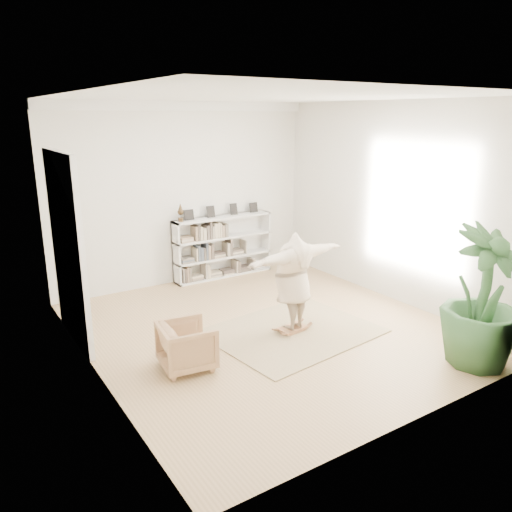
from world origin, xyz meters
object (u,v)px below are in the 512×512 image
(rocker_board, at_px, (292,328))
(person, at_px, (293,279))
(armchair, at_px, (187,346))
(houseplant, at_px, (483,298))
(bookshelf, at_px, (223,247))

(rocker_board, height_order, person, person)
(armchair, bearing_deg, houseplant, -113.77)
(bookshelf, relative_size, houseplant, 1.13)
(armchair, height_order, person, person)
(rocker_board, distance_m, person, 0.83)
(bookshelf, distance_m, person, 3.20)
(person, bearing_deg, rocker_board, -33.06)
(rocker_board, bearing_deg, person, -33.06)
(houseplant, bearing_deg, person, 124.38)
(rocker_board, relative_size, houseplant, 0.25)
(rocker_board, height_order, houseplant, houseplant)
(bookshelf, height_order, armchair, bookshelf)
(bookshelf, bearing_deg, rocker_board, -99.11)
(rocker_board, relative_size, person, 0.25)
(bookshelf, bearing_deg, armchair, -126.18)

